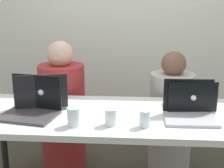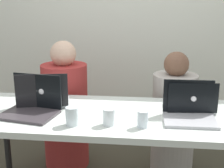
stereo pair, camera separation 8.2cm
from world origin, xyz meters
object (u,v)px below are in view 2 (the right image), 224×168
at_px(person_on_left, 66,112).
at_px(water_glass_center, 109,118).
at_px(laptop_front_left, 32,106).
at_px(laptop_front_right, 189,112).
at_px(laptop_back_left, 44,98).
at_px(water_glass_left, 72,117).
at_px(laptop_back_right, 190,105).
at_px(water_glass_right, 143,120).
at_px(person_on_right, 173,120).

bearing_deg(person_on_left, water_glass_center, 133.83).
bearing_deg(laptop_front_left, laptop_front_right, 11.45).
height_order(laptop_back_left, water_glass_center, laptop_back_left).
xyz_separation_m(person_on_left, water_glass_left, (0.26, -0.80, 0.27)).
bearing_deg(water_glass_center, laptop_front_right, 16.58).
xyz_separation_m(laptop_front_right, water_glass_center, (-0.49, -0.14, -0.01)).
relative_size(laptop_front_left, water_glass_left, 3.49).
relative_size(laptop_back_right, water_glass_right, 3.39).
height_order(laptop_front_left, water_glass_left, laptop_front_left).
bearing_deg(laptop_front_left, water_glass_center, -3.35).
distance_m(person_on_left, laptop_back_right, 1.13).
bearing_deg(laptop_front_right, water_glass_right, -151.77).
xyz_separation_m(person_on_right, water_glass_left, (-0.67, -0.80, 0.30)).
bearing_deg(person_on_left, person_on_right, -167.85).
relative_size(laptop_back_left, water_glass_left, 3.55).
xyz_separation_m(person_on_left, laptop_front_left, (-0.05, -0.64, 0.27)).
bearing_deg(laptop_front_left, laptop_back_right, 19.35).
xyz_separation_m(person_on_left, laptop_back_left, (-0.02, -0.47, 0.27)).
bearing_deg(laptop_back_right, water_glass_center, 24.51).
bearing_deg(water_glass_center, person_on_right, 59.63).
bearing_deg(person_on_right, person_on_left, -0.19).
bearing_deg(laptop_front_left, laptop_back_left, 92.51).
height_order(laptop_back_right, water_glass_left, laptop_back_right).
xyz_separation_m(laptop_front_right, water_glass_right, (-0.29, -0.16, -0.01)).
bearing_deg(person_on_right, water_glass_right, 72.03).
distance_m(person_on_right, water_glass_right, 0.88).
height_order(laptop_front_right, laptop_front_left, laptop_front_left).
relative_size(laptop_front_left, water_glass_right, 3.90).
bearing_deg(water_glass_right, water_glass_left, -178.11).
relative_size(person_on_right, water_glass_left, 9.32).
height_order(laptop_back_left, water_glass_left, laptop_back_left).
distance_m(person_on_right, laptop_back_right, 0.57).
height_order(person_on_left, water_glass_right, person_on_left).
bearing_deg(person_on_right, laptop_back_left, 26.02).
xyz_separation_m(laptop_front_right, laptop_front_left, (-1.01, -0.01, 0.00)).
distance_m(laptop_back_right, water_glass_center, 0.58).
relative_size(laptop_back_right, laptop_back_left, 0.85).
bearing_deg(laptop_back_right, person_on_right, -88.40).
distance_m(person_on_left, person_on_right, 0.93).
relative_size(person_on_left, laptop_back_left, 2.81).
bearing_deg(water_glass_right, laptop_front_right, 28.90).
relative_size(laptop_back_right, water_glass_left, 3.03).
xyz_separation_m(person_on_right, laptop_back_left, (-0.95, -0.47, 0.31)).
bearing_deg(water_glass_center, laptop_back_right, 29.58).
xyz_separation_m(laptop_back_right, water_glass_right, (-0.31, -0.30, -0.00)).
height_order(water_glass_center, water_glass_right, water_glass_center).
relative_size(person_on_left, laptop_front_left, 2.86).
distance_m(laptop_front_right, water_glass_left, 0.72).
distance_m(person_on_left, water_glass_center, 0.94).
bearing_deg(water_glass_left, laptop_front_left, 152.84).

